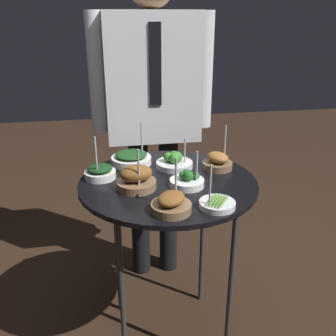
{
  "coord_description": "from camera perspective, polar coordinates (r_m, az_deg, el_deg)",
  "views": [
    {
      "loc": [
        -0.23,
        -1.28,
        1.35
      ],
      "look_at": [
        0.0,
        0.0,
        0.82
      ],
      "focal_mm": 40.0,
      "sensor_mm": 36.0,
      "label": 1
    }
  ],
  "objects": [
    {
      "name": "serving_cart",
      "position": [
        1.44,
        0.0,
        -3.99
      ],
      "size": [
        0.68,
        0.68,
        0.77
      ],
      "color": "black",
      "rests_on": "ground_plane"
    },
    {
      "name": "bowl_broccoli_front_center",
      "position": [
        1.36,
        2.96,
        -1.91
      ],
      "size": [
        0.13,
        0.13,
        0.14
      ],
      "color": "white",
      "rests_on": "serving_cart"
    },
    {
      "name": "bowl_roast_back_right",
      "position": [
        1.34,
        -4.87,
        -1.66
      ],
      "size": [
        0.14,
        0.14,
        0.16
      ],
      "color": "brown",
      "rests_on": "serving_cart"
    },
    {
      "name": "bowl_asparagus_front_right",
      "position": [
        1.23,
        7.48,
        -5.39
      ],
      "size": [
        0.12,
        0.12,
        0.16
      ],
      "color": "silver",
      "rests_on": "serving_cart"
    },
    {
      "name": "bowl_spinach_center",
      "position": [
        1.58,
        -5.6,
        1.47
      ],
      "size": [
        0.17,
        0.17,
        0.17
      ],
      "color": "white",
      "rests_on": "serving_cart"
    },
    {
      "name": "bowl_roast_mid_right",
      "position": [
        1.53,
        7.56,
        0.96
      ],
      "size": [
        0.12,
        0.12,
        0.18
      ],
      "color": "brown",
      "rests_on": "serving_cart"
    },
    {
      "name": "waiter_figure",
      "position": [
        1.82,
        -2.39,
        11.26
      ],
      "size": [
        0.59,
        0.22,
        1.59
      ],
      "color": "black",
      "rests_on": "ground_plane"
    },
    {
      "name": "bowl_broccoli_mid_left",
      "position": [
        1.53,
        0.97,
        0.97
      ],
      "size": [
        0.15,
        0.15,
        0.12
      ],
      "color": "silver",
      "rests_on": "serving_cart"
    },
    {
      "name": "bowl_roast_back_left",
      "position": [
        1.19,
        0.51,
        -5.45
      ],
      "size": [
        0.13,
        0.13,
        0.17
      ],
      "color": "brown",
      "rests_on": "serving_cart"
    },
    {
      "name": "ground_plane",
      "position": [
        1.87,
        0.0,
        -24.03
      ],
      "size": [
        8.0,
        8.0,
        0.0
      ],
      "primitive_type": "plane",
      "color": "black"
    },
    {
      "name": "bowl_spinach_far_rim",
      "position": [
        1.45,
        -10.32,
        -0.64
      ],
      "size": [
        0.12,
        0.12,
        0.18
      ],
      "color": "white",
      "rests_on": "serving_cart"
    }
  ]
}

